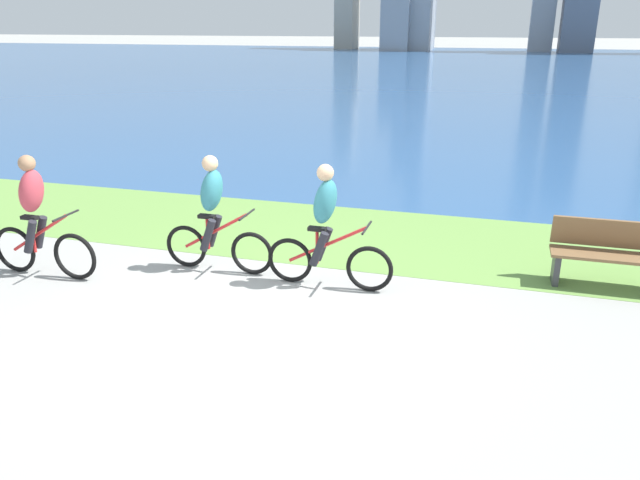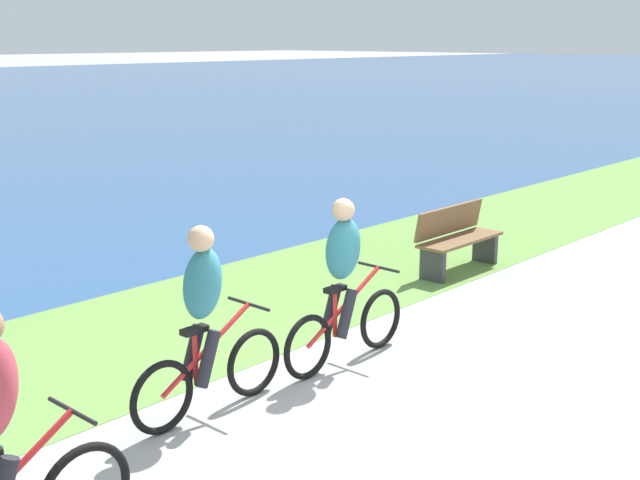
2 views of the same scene
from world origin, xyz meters
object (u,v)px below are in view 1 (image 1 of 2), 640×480
cyclist_lead (326,227)px  bench_near_path (610,255)px  cyclist_trailing (214,214)px  cyclist_distant_rear (37,218)px

cyclist_lead → bench_near_path: (3.61, 1.06, -0.38)m
cyclist_lead → cyclist_trailing: bearing=176.4°
cyclist_trailing → cyclist_distant_rear: size_ratio=0.98×
cyclist_lead → cyclist_distant_rear: cyclist_distant_rear is taller
cyclist_lead → cyclist_distant_rear: 3.96m
cyclist_trailing → bench_near_path: 5.36m
cyclist_lead → cyclist_trailing: size_ratio=1.04×
cyclist_trailing → cyclist_lead: bearing=-3.6°
cyclist_lead → cyclist_distant_rear: (-3.89, -0.74, 0.01)m
cyclist_distant_rear → cyclist_lead: bearing=10.8°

